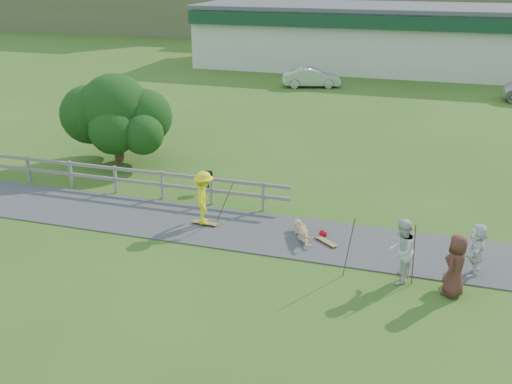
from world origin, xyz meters
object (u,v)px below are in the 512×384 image
spectator_a (401,251)px  skater_fallen (303,232)px  tree (117,125)px  spectator_c (456,266)px  bbq (208,182)px  car_silver (311,77)px  spectator_d (477,249)px  skater_rider (204,201)px

spectator_a → skater_fallen: bearing=-109.7°
tree → spectator_c: bearing=-27.2°
bbq → skater_fallen: bearing=-58.5°
car_silver → tree: size_ratio=0.83×
spectator_d → tree: tree is taller
spectator_a → tree: 14.64m
skater_fallen → car_silver: size_ratio=0.37×
spectator_c → car_silver: 27.67m
spectator_d → tree: (-14.87, 5.99, 0.88)m
spectator_a → spectator_d: bearing=126.8°
skater_fallen → spectator_a: 3.68m
tree → skater_fallen: bearing=-28.6°
skater_rider → skater_fallen: size_ratio=1.21×
spectator_c → bbq: (-9.09, 5.07, -0.48)m
bbq → spectator_a: bearing=-56.6°
tree → bbq: tree is taller
tree → bbq: size_ratio=6.11×
tree → spectator_a: bearing=-28.8°
skater_rider → bbq: bearing=-1.4°
spectator_c → skater_fallen: bearing=-89.3°
bbq → tree: bearing=132.0°
skater_rider → spectator_d: bearing=-116.0°
skater_rider → bbq: (-1.04, 2.95, -0.52)m
spectator_c → spectator_d: spectator_c is taller
bbq → car_silver: bearing=66.2°
spectator_a → spectator_c: (1.45, -0.28, -0.06)m
skater_fallen → spectator_a: bearing=-54.4°
skater_fallen → spectator_a: size_ratio=0.81×
skater_rider → spectator_d: (8.65, -0.78, -0.13)m
skater_rider → car_silver: 23.96m
skater_rider → tree: tree is taller
spectator_d → bbq: bearing=-103.1°
skater_rider → tree: 8.15m
spectator_a → tree: (-12.82, 7.05, 0.72)m
car_silver → bbq: size_ratio=5.05×
skater_fallen → bbq: bbq is taller
spectator_a → car_silver: (-7.89, 25.76, -0.28)m
skater_fallen → bbq: size_ratio=1.89×
tree → bbq: (5.18, -2.25, -1.27)m
spectator_d → car_silver: 26.63m
spectator_d → spectator_a: bearing=-54.8°
skater_rider → skater_fallen: skater_rider is taller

